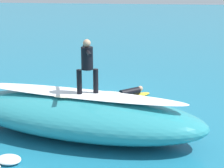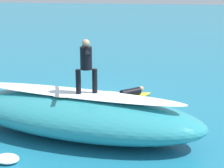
% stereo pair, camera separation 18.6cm
% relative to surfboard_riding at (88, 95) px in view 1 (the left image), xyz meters
% --- Properties ---
extents(ground_plane, '(120.00, 120.00, 0.00)m').
position_rel_surfboard_riding_xyz_m(ground_plane, '(0.70, -2.57, -1.24)').
color(ground_plane, teal).
extents(wave_crest, '(7.70, 3.85, 1.20)m').
position_rel_surfboard_riding_xyz_m(wave_crest, '(0.29, -0.05, -0.64)').
color(wave_crest, teal).
rests_on(wave_crest, ground_plane).
extents(wave_foam_lip, '(6.32, 1.99, 0.08)m').
position_rel_surfboard_riding_xyz_m(wave_foam_lip, '(0.29, -0.05, 0.00)').
color(wave_foam_lip, white).
rests_on(wave_foam_lip, wave_crest).
extents(surfboard_riding, '(1.96, 1.10, 0.08)m').
position_rel_surfboard_riding_xyz_m(surfboard_riding, '(0.00, 0.00, 0.00)').
color(surfboard_riding, '#EAE5C6').
rests_on(surfboard_riding, wave_crest).
extents(surfer_riding, '(0.58, 1.40, 1.52)m').
position_rel_surfboard_riding_xyz_m(surfer_riding, '(0.00, 0.00, 0.93)').
color(surfer_riding, black).
rests_on(surfer_riding, surfboard_riding).
extents(surfboard_paddling, '(1.77, 1.69, 0.07)m').
position_rel_surfboard_riding_xyz_m(surfboard_paddling, '(-0.82, -3.66, -1.20)').
color(surfboard_paddling, yellow).
rests_on(surfboard_paddling, ground_plane).
extents(surfer_paddling, '(1.39, 1.31, 0.31)m').
position_rel_surfboard_riding_xyz_m(surfer_paddling, '(-0.73, -3.57, -1.03)').
color(surfer_paddling, black).
rests_on(surfer_paddling, surfboard_paddling).
extents(foam_patch_near, '(0.76, 0.67, 0.16)m').
position_rel_surfboard_riding_xyz_m(foam_patch_near, '(1.59, 1.90, -1.16)').
color(foam_patch_near, white).
rests_on(foam_patch_near, ground_plane).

